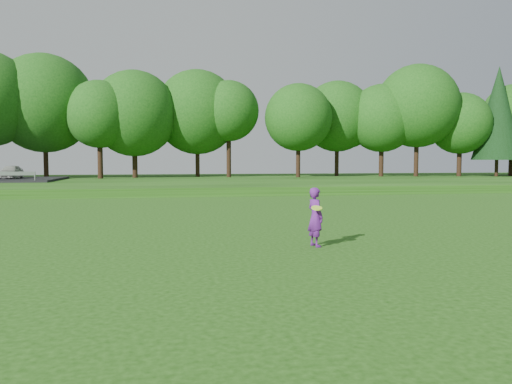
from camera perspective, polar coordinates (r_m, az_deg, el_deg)
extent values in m
plane|color=#18400C|center=(14.11, 0.17, -6.32)|extent=(140.00, 140.00, 0.00)
cube|color=#18400C|center=(47.79, -7.06, 1.14)|extent=(130.00, 30.00, 0.60)
cube|color=gray|center=(33.85, -5.83, -0.40)|extent=(130.00, 1.60, 0.04)
imported|color=beige|center=(48.61, -26.21, 2.10)|extent=(1.42, 3.52, 1.20)
imported|color=#5E1B7C|center=(14.22, 6.80, -2.85)|extent=(0.55, 0.70, 1.68)
cylinder|color=#BBFF28|center=(13.82, 6.96, -1.83)|extent=(0.30, 0.30, 0.12)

